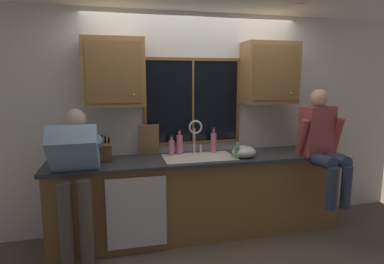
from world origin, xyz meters
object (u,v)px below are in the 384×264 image
Objects in this scene: person_standing at (75,170)px; cutting_board at (149,140)px; mixing_bowl at (244,152)px; soap_dispenser at (237,152)px; bottle_tall_clear at (214,142)px; person_sitting_on_counter at (322,140)px; bottle_green_glass at (180,144)px; knife_block at (106,152)px; bottle_amber_small at (171,147)px.

person_standing reaches higher than cutting_board.
person_standing reaches higher than mixing_bowl.
soap_dispenser is 0.63× the size of bottle_tall_clear.
person_standing is 2.68m from person_sitting_on_counter.
bottle_tall_clear reaches higher than bottle_green_glass.
bottle_green_glass is (-1.56, 0.47, -0.06)m from person_sitting_on_counter.
bottle_tall_clear is at bearing 158.35° from person_sitting_on_counter.
mixing_bowl is at bearing -25.02° from bottle_green_glass.
person_sitting_on_counter is 6.63× the size of soap_dispenser.
person_sitting_on_counter is at bearing 0.31° from person_standing.
knife_block is 1.11× the size of bottle_green_glass.
person_standing is at bearing -146.66° from cutting_board.
knife_block is 0.84m from bottle_green_glass.
soap_dispenser is (-0.99, 0.10, -0.11)m from person_sitting_on_counter.
bottle_amber_small is at bearing -10.54° from cutting_board.
bottle_green_glass is 1.25× the size of bottle_amber_small.
knife_block is 1.06× the size of bottle_tall_clear.
soap_dispenser is (0.93, -0.38, -0.11)m from cutting_board.
bottle_green_glass is 0.11m from bottle_amber_small.
soap_dispenser is at bearing -26.06° from bottle_amber_small.
bottle_amber_small reaches higher than soap_dispenser.
mixing_bowl is (1.03, -0.33, -0.12)m from cutting_board.
mixing_bowl is at bearing -20.07° from bottle_amber_small.
bottle_green_glass is at bearing 17.17° from bottle_amber_small.
bottle_tall_clear is at bearing 17.18° from person_standing.
bottle_tall_clear is at bearing -1.88° from cutting_board.
soap_dispenser is (1.41, -0.21, -0.04)m from knife_block.
cutting_board reaches higher than bottle_green_glass.
knife_block is (-2.39, 0.31, -0.08)m from person_sitting_on_counter.
soap_dispenser is at bearing -8.39° from knife_block.
person_sitting_on_counter is 1.98m from cutting_board.
cutting_board is 1.01m from soap_dispenser.
mixing_bowl is 0.94× the size of bottle_green_glass.
knife_block reaches higher than mixing_bowl.
knife_block reaches higher than soap_dispenser.
knife_block is at bearing 49.19° from person_standing.
bottle_amber_small is at bearing -177.53° from bottle_tall_clear.
bottle_amber_small is at bearing 23.97° from person_standing.
cutting_board is (0.75, 0.50, 0.16)m from person_standing.
bottle_amber_small is at bearing -162.83° from bottle_green_glass.
person_sitting_on_counter is at bearing -14.63° from bottle_amber_small.
bottle_amber_small is (-1.67, 0.43, -0.09)m from person_sitting_on_counter.
knife_block is at bearing -169.44° from bottle_green_glass.
person_standing is 1.19× the size of person_sitting_on_counter.
bottle_tall_clear is (0.77, -0.03, -0.06)m from cutting_board.
cutting_board reaches higher than bottle_tall_clear.
cutting_board reaches higher than knife_block.
person_standing is at bearing -162.82° from bottle_tall_clear.
knife_block is 1.69× the size of soap_dispenser.
bottle_amber_small reaches higher than mixing_bowl.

